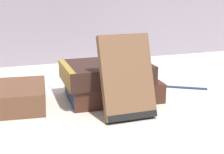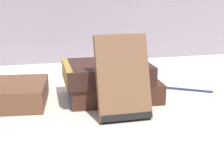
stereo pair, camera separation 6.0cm
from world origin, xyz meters
TOP-DOWN VIEW (x-y plane):
  - ground_plane at (0.00, 0.00)m, footprint 3.00×3.00m
  - book_flat_bottom at (0.03, 0.06)m, footprint 0.20×0.15m
  - book_flat_top at (0.01, 0.06)m, footprint 0.18×0.13m
  - book_leaning_front at (0.02, -0.05)m, footprint 0.10×0.07m
  - pocket_watch at (0.04, 0.04)m, footprint 0.06×0.06m
  - reading_glasses at (-0.04, 0.20)m, footprint 0.10×0.07m
  - fountain_pen at (0.22, 0.07)m, footprint 0.13×0.08m

SIDE VIEW (x-z plane):
  - ground_plane at x=0.00m, z-range 0.00..0.00m
  - reading_glasses at x=-0.04m, z-range 0.00..0.00m
  - fountain_pen at x=0.22m, z-range 0.00..0.01m
  - book_flat_bottom at x=0.03m, z-range 0.00..0.04m
  - book_flat_top at x=0.01m, z-range 0.04..0.08m
  - book_leaning_front at x=0.02m, z-range -0.01..0.15m
  - pocket_watch at x=0.04m, z-range 0.08..0.09m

